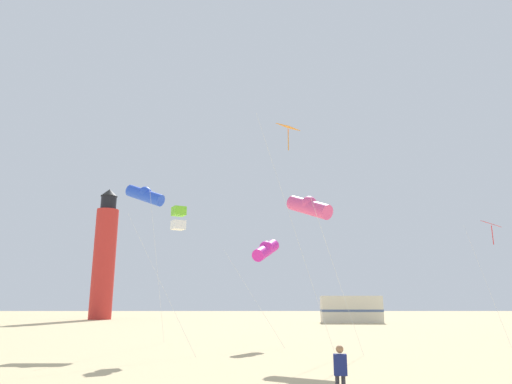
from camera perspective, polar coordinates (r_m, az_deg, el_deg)
name	(u,v)px	position (r m, az deg, el deg)	size (l,w,h in m)	color
kite_flyer_standing	(341,367)	(12.78, 10.64, -20.85)	(0.37, 0.53, 1.16)	navy
kite_tube_rainbow	(310,206)	(21.36, 6.78, -1.82)	(3.23, 3.34, 7.29)	silver
kite_tube_blue	(146,195)	(27.39, -13.73, -0.35)	(2.69, 2.19, 9.06)	silver
kite_box_lime	(179,218)	(22.78, -9.67, -3.29)	(3.50, 2.57, 6.85)	silver
kite_diamond_orange	(289,135)	(22.02, 4.19, 7.13)	(3.23, 2.28, 10.73)	silver
kite_tube_magenta	(266,249)	(25.92, 1.33, -7.25)	(3.25, 3.66, 5.83)	silver
kite_diamond_scarlet	(492,228)	(29.38, 27.57, -4.01)	(1.99, 1.99, 6.81)	silver
lighthouse_distant	(105,257)	(62.06, -18.49, -7.72)	(2.80, 2.80, 16.80)	red
rv_van_cream	(352,309)	(51.21, 11.97, -14.26)	(6.55, 2.65, 2.80)	beige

